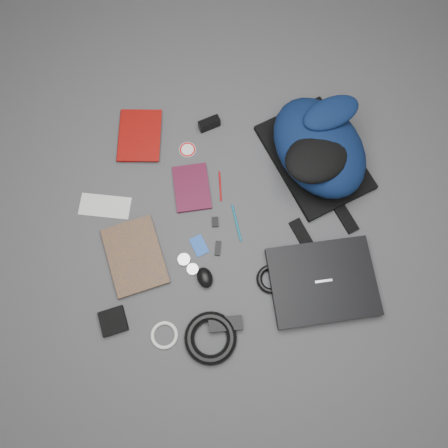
{
  "coord_description": "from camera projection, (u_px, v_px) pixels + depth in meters",
  "views": [
    {
      "loc": [
        -0.04,
        -0.5,
        1.73
      ],
      "look_at": [
        0.0,
        0.0,
        0.02
      ],
      "focal_mm": 35.0,
      "sensor_mm": 36.0,
      "label": 1
    }
  ],
  "objects": [
    {
      "name": "compact_camera",
      "position": [
        209.0,
        124.0,
        1.9
      ],
      "size": [
        0.1,
        0.06,
        0.05
      ],
      "primitive_type": "cube",
      "rotation": [
        0.0,
        0.0,
        0.35
      ],
      "color": "black",
      "rests_on": "ground"
    },
    {
      "name": "white_cable_coil",
      "position": [
        164.0,
        335.0,
        1.67
      ],
      "size": [
        0.13,
        0.13,
        0.01
      ],
      "primitive_type": "torus",
      "rotation": [
        0.0,
        0.0,
        -0.29
      ],
      "color": "white",
      "rests_on": "ground"
    },
    {
      "name": "comic_book",
      "position": [
        109.0,
        264.0,
        1.74
      ],
      "size": [
        0.28,
        0.34,
        0.02
      ],
      "primitive_type": "imported",
      "rotation": [
        0.0,
        0.0,
        0.25
      ],
      "color": "#B5740C",
      "rests_on": "ground"
    },
    {
      "name": "sticker_disc",
      "position": [
        187.0,
        150.0,
        1.9
      ],
      "size": [
        0.08,
        0.08,
        0.0
      ],
      "primitive_type": "cylinder",
      "rotation": [
        0.0,
        0.0,
        -0.05
      ],
      "color": "white",
      "rests_on": "ground"
    },
    {
      "name": "power_brick",
      "position": [
        225.0,
        324.0,
        1.67
      ],
      "size": [
        0.13,
        0.06,
        0.03
      ],
      "primitive_type": "cube",
      "rotation": [
        0.0,
        0.0,
        0.02
      ],
      "color": "black",
      "rests_on": "ground"
    },
    {
      "name": "power_cord_coil",
      "position": [
        211.0,
        338.0,
        1.65
      ],
      "size": [
        0.22,
        0.22,
        0.04
      ],
      "primitive_type": "torus",
      "rotation": [
        0.0,
        0.0,
        -0.1
      ],
      "color": "black",
      "rests_on": "ground"
    },
    {
      "name": "pen_teal",
      "position": [
        237.0,
        223.0,
        1.8
      ],
      "size": [
        0.03,
        0.16,
        0.01
      ],
      "primitive_type": "cylinder",
      "rotation": [
        1.57,
        0.0,
        0.15
      ],
      "color": "#0D657B",
      "rests_on": "ground"
    },
    {
      "name": "cable_coil",
      "position": [
        271.0,
        279.0,
        1.73
      ],
      "size": [
        0.15,
        0.15,
        0.02
      ],
      "primitive_type": "torus",
      "rotation": [
        0.0,
        0.0,
        -0.31
      ],
      "color": "black",
      "rests_on": "ground"
    },
    {
      "name": "pouch",
      "position": [
        113.0,
        321.0,
        1.68
      ],
      "size": [
        0.12,
        0.12,
        0.03
      ],
      "primitive_type": "cube",
      "rotation": [
        0.0,
        0.0,
        0.24
      ],
      "color": "black",
      "rests_on": "ground"
    },
    {
      "name": "key_fob",
      "position": [
        215.0,
        222.0,
        1.8
      ],
      "size": [
        0.03,
        0.04,
        0.01
      ],
      "primitive_type": "cube",
      "rotation": [
        0.0,
        0.0,
        -0.02
      ],
      "color": "black",
      "rests_on": "ground"
    },
    {
      "name": "usb_black",
      "position": [
        218.0,
        248.0,
        1.77
      ],
      "size": [
        0.03,
        0.06,
        0.01
      ],
      "primitive_type": "cube",
      "rotation": [
        0.0,
        0.0,
        -0.16
      ],
      "color": "black",
      "rests_on": "ground"
    },
    {
      "name": "pen_red",
      "position": [
        220.0,
        186.0,
        1.85
      ],
      "size": [
        0.01,
        0.13,
        0.01
      ],
      "primitive_type": "cylinder",
      "rotation": [
        1.57,
        0.0,
        -0.02
      ],
      "color": "#AF0D10",
      "rests_on": "ground"
    },
    {
      "name": "headphone_left",
      "position": [
        184.0,
        260.0,
        1.75
      ],
      "size": [
        0.05,
        0.05,
        0.01
      ],
      "primitive_type": "cylinder",
      "rotation": [
        0.0,
        0.0,
        0.03
      ],
      "color": "#B9B9BB",
      "rests_on": "ground"
    },
    {
      "name": "backpack",
      "position": [
        319.0,
        147.0,
        1.78
      ],
      "size": [
        0.54,
        0.62,
        0.22
      ],
      "primitive_type": null,
      "rotation": [
        0.0,
        0.0,
        0.39
      ],
      "color": "#071432",
      "rests_on": "ground"
    },
    {
      "name": "headphone_right",
      "position": [
        193.0,
        269.0,
        1.74
      ],
      "size": [
        0.05,
        0.05,
        0.01
      ],
      "primitive_type": "cylinder",
      "rotation": [
        0.0,
        0.0,
        -0.18
      ],
      "color": "silver",
      "rests_on": "ground"
    },
    {
      "name": "ground",
      "position": [
        224.0,
        225.0,
        1.8
      ],
      "size": [
        4.0,
        4.0,
        0.0
      ],
      "primitive_type": "plane",
      "color": "#4F4F51",
      "rests_on": "ground"
    },
    {
      "name": "textbook_red",
      "position": [
        118.0,
        136.0,
        1.9
      ],
      "size": [
        0.2,
        0.26,
        0.03
      ],
      "primitive_type": "imported",
      "rotation": [
        0.0,
        0.0,
        -0.08
      ],
      "color": "maroon",
      "rests_on": "ground"
    },
    {
      "name": "envelope",
      "position": [
        105.0,
        206.0,
        1.82
      ],
      "size": [
        0.22,
        0.13,
        0.0
      ],
      "primitive_type": "cube",
      "rotation": [
        0.0,
        0.0,
        -0.18
      ],
      "color": "silver",
      "rests_on": "ground"
    },
    {
      "name": "mouse",
      "position": [
        205.0,
        278.0,
        1.72
      ],
      "size": [
        0.08,
        0.1,
        0.04
      ],
      "primitive_type": "ellipsoid",
      "rotation": [
        0.0,
        0.0,
        0.26
      ],
      "color": "black",
      "rests_on": "ground"
    },
    {
      "name": "id_badge",
      "position": [
        199.0,
        246.0,
        1.77
      ],
      "size": [
        0.08,
        0.1,
        0.0
      ],
      "primitive_type": "cube",
      "rotation": [
        0.0,
        0.0,
        0.39
      ],
      "color": "#174AB1",
      "rests_on": "ground"
    },
    {
      "name": "laptop",
      "position": [
        322.0,
        282.0,
        1.71
      ],
      "size": [
        0.43,
        0.34,
        0.04
      ],
      "primitive_type": "cube",
      "rotation": [
        0.0,
        0.0,
        0.06
      ],
      "color": "black",
      "rests_on": "ground"
    },
    {
      "name": "dvd_case",
      "position": [
        192.0,
        188.0,
        1.84
      ],
      "size": [
        0.16,
        0.21,
        0.02
      ],
      "primitive_type": "cube",
      "rotation": [
        0.0,
        0.0,
        0.07
      ],
      "color": "#410C1F",
      "rests_on": "ground"
    }
  ]
}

